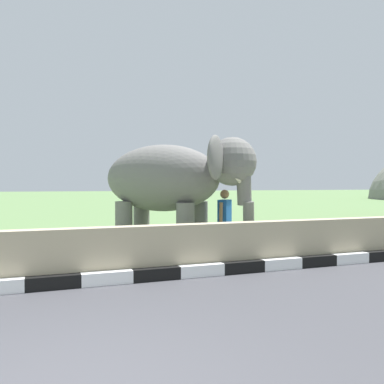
{
  "coord_description": "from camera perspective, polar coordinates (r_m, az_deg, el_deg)",
  "views": [
    {
      "loc": [
        -0.1,
        -3.34,
        1.78
      ],
      "look_at": [
        3.41,
        5.98,
        1.6
      ],
      "focal_mm": 37.76,
      "sensor_mm": 36.0,
      "label": 1
    }
  ],
  "objects": [
    {
      "name": "striped_curb",
      "position": [
        7.38,
        -22.55,
        -12.05
      ],
      "size": [
        16.2,
        0.2,
        0.24
      ],
      "color": "white",
      "rests_on": "ground_plane"
    },
    {
      "name": "elephant",
      "position": [
        10.18,
        -2.45,
        1.72
      ],
      "size": [
        3.87,
        3.8,
        2.91
      ],
      "color": "slate",
      "rests_on": "ground_plane"
    },
    {
      "name": "barrier_parapet",
      "position": [
        7.88,
        -4.96,
        -8.32
      ],
      "size": [
        28.0,
        0.36,
        1.0
      ],
      "primitive_type": "cube",
      "color": "tan",
      "rests_on": "ground_plane"
    },
    {
      "name": "person_handler",
      "position": [
        10.29,
        4.63,
        -3.73
      ],
      "size": [
        0.52,
        0.51,
        1.66
      ],
      "color": "navy",
      "rests_on": "ground_plane"
    }
  ]
}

